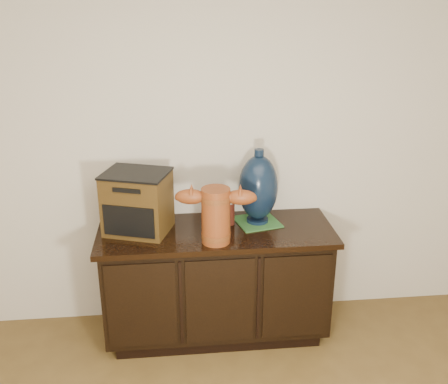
{
  "coord_description": "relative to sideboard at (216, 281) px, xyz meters",
  "views": [
    {
      "loc": [
        -0.25,
        -0.7,
        2.15
      ],
      "look_at": [
        0.05,
        2.18,
        1.02
      ],
      "focal_mm": 42.0,
      "sensor_mm": 36.0,
      "label": 1
    }
  ],
  "objects": [
    {
      "name": "terracotta_vessel",
      "position": [
        -0.01,
        -0.16,
        0.56
      ],
      "size": [
        0.48,
        0.19,
        0.33
      ],
      "rotation": [
        0.0,
        0.0,
        -0.13
      ],
      "color": "brown",
      "rests_on": "sideboard"
    },
    {
      "name": "lamp_base",
      "position": [
        0.27,
        0.08,
        0.6
      ],
      "size": [
        0.3,
        0.3,
        0.48
      ],
      "rotation": [
        0.0,
        0.0,
        0.23
      ],
      "color": "black",
      "rests_on": "green_mat"
    },
    {
      "name": "green_mat",
      "position": [
        0.27,
        0.08,
        0.37
      ],
      "size": [
        0.31,
        0.31,
        0.01
      ],
      "primitive_type": "cube",
      "rotation": [
        0.0,
        0.0,
        0.23
      ],
      "color": "#2D632C",
      "rests_on": "sideboard"
    },
    {
      "name": "tv_radio",
      "position": [
        -0.47,
        0.04,
        0.56
      ],
      "size": [
        0.45,
        0.41,
        0.38
      ],
      "rotation": [
        0.0,
        0.0,
        -0.32
      ],
      "color": "#402B10",
      "rests_on": "sideboard"
    },
    {
      "name": "spray_can",
      "position": [
        0.1,
        0.08,
        0.45
      ],
      "size": [
        0.06,
        0.06,
        0.17
      ],
      "color": "maroon",
      "rests_on": "sideboard"
    },
    {
      "name": "sideboard",
      "position": [
        0.0,
        0.0,
        0.0
      ],
      "size": [
        1.46,
        0.56,
        0.75
      ],
      "color": "black",
      "rests_on": "ground"
    }
  ]
}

